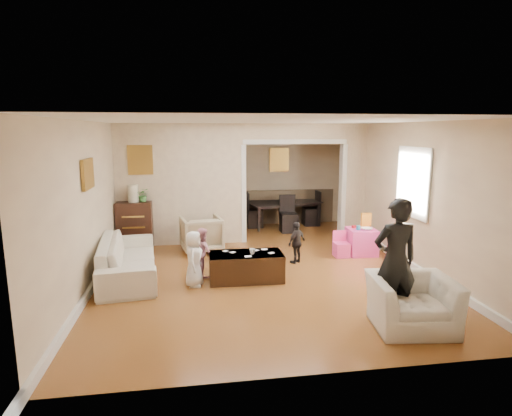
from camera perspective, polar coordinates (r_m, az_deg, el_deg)
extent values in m
plane|color=#A06029|center=(7.72, 0.22, -7.96)|extent=(7.00, 7.00, 0.00)
cube|color=beige|center=(9.11, -10.13, 3.13)|extent=(2.75, 0.18, 2.60)
cube|color=beige|center=(9.79, 13.05, 3.53)|extent=(0.55, 0.18, 2.60)
cube|color=beige|center=(9.30, 5.31, 10.35)|extent=(2.22, 0.18, 0.35)
cube|color=white|center=(7.90, 20.72, 3.32)|extent=(0.03, 0.95, 1.10)
cube|color=brown|center=(9.02, -15.54, 6.35)|extent=(0.45, 0.03, 0.55)
cube|color=brown|center=(6.85, -22.01, 4.34)|extent=(0.03, 0.55, 0.40)
cube|color=brown|center=(10.93, 3.18, 6.60)|extent=(0.45, 0.03, 0.55)
imported|color=white|center=(7.42, -17.10, -6.56)|extent=(1.13, 2.33, 0.66)
imported|color=tan|center=(8.61, -7.48, -3.56)|extent=(0.91, 0.93, 0.73)
imported|color=white|center=(5.71, 20.51, -12.05)|extent=(1.09, 0.98, 0.64)
cube|color=black|center=(9.09, -16.21, -2.29)|extent=(0.72, 0.41, 0.99)
cylinder|color=beige|center=(8.97, -16.44, 1.92)|extent=(0.22, 0.22, 0.36)
imported|color=#3B7634|center=(8.95, -15.16, 1.73)|extent=(0.26, 0.22, 0.29)
cube|color=#3A2012|center=(6.99, -1.38, -8.01)|extent=(1.22, 0.62, 0.45)
imported|color=white|center=(6.87, -0.50, -5.95)|extent=(0.10, 0.10, 0.09)
cube|color=#FF43A6|center=(8.64, 14.21, -4.47)|extent=(0.57, 0.57, 0.52)
cube|color=yellow|center=(8.68, 14.81, -1.64)|extent=(0.20, 0.08, 0.30)
cylinder|color=#28AAC9|center=(8.48, 13.81, -2.64)|extent=(0.08, 0.08, 0.08)
cube|color=red|center=(8.63, 13.25, -2.49)|extent=(0.09, 0.08, 0.05)
imported|color=white|center=(8.48, 14.92, -2.79)|extent=(0.22, 0.22, 0.05)
imported|color=black|center=(10.84, 3.72, -0.79)|extent=(2.01, 1.39, 0.65)
imported|color=black|center=(5.64, 18.48, -6.85)|extent=(0.61, 0.42, 1.63)
imported|color=white|center=(6.73, -8.48, -6.88)|extent=(0.36, 0.48, 0.90)
imported|color=#CA7E8D|center=(7.17, -7.28, -6.00)|extent=(0.43, 0.49, 0.84)
imported|color=black|center=(7.83, 5.58, -4.70)|extent=(0.48, 0.44, 0.79)
cube|color=white|center=(7.08, 0.05, -5.81)|extent=(0.10, 0.10, 0.00)
cube|color=white|center=(7.06, -4.20, -5.88)|extent=(0.11, 0.11, 0.00)
cube|color=white|center=(6.75, -1.09, -6.63)|extent=(0.11, 0.09, 0.00)
cube|color=white|center=(7.15, 1.14, -5.66)|extent=(0.10, 0.09, 0.00)
cube|color=white|center=(6.94, 2.13, -6.17)|extent=(0.12, 0.11, 0.00)
cube|color=white|center=(6.98, -3.19, -6.07)|extent=(0.11, 0.11, 0.00)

